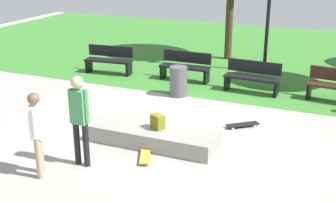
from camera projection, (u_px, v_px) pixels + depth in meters
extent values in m
plane|color=#9E9993|center=(180.00, 120.00, 10.91)|extent=(28.00, 28.00, 0.00)
cube|color=#387A2D|center=(251.00, 52.00, 17.72)|extent=(26.60, 12.28, 0.01)
cube|color=gray|center=(155.00, 135.00, 9.57)|extent=(2.75, 1.01, 0.37)
cube|color=olive|center=(158.00, 122.00, 9.41)|extent=(0.34, 0.31, 0.32)
cylinder|color=tan|center=(39.00, 159.00, 8.07)|extent=(0.12, 0.12, 0.80)
cylinder|color=tan|center=(40.00, 153.00, 8.27)|extent=(0.12, 0.12, 0.80)
cube|color=white|center=(36.00, 121.00, 7.93)|extent=(0.34, 0.38, 0.60)
cylinder|color=white|center=(34.00, 124.00, 7.77)|extent=(0.09, 0.09, 0.55)
cylinder|color=white|center=(37.00, 117.00, 8.09)|extent=(0.09, 0.09, 0.55)
sphere|color=brown|center=(33.00, 99.00, 7.79)|extent=(0.22, 0.22, 0.22)
cylinder|color=black|center=(86.00, 145.00, 8.50)|extent=(0.12, 0.12, 0.89)
cylinder|color=black|center=(77.00, 143.00, 8.60)|extent=(0.12, 0.12, 0.89)
cube|color=#3F8C4C|center=(79.00, 107.00, 8.29)|extent=(0.33, 0.22, 0.66)
cylinder|color=#3F8C4C|center=(86.00, 107.00, 8.21)|extent=(0.09, 0.09, 0.61)
cylinder|color=#3F8C4C|center=(72.00, 104.00, 8.35)|extent=(0.09, 0.09, 0.61)
sphere|color=tan|center=(77.00, 82.00, 8.13)|extent=(0.24, 0.24, 0.24)
cube|color=gold|center=(145.00, 155.00, 8.95)|extent=(0.50, 0.81, 0.02)
cylinder|color=silver|center=(149.00, 163.00, 8.70)|extent=(0.05, 0.06, 0.06)
cylinder|color=silver|center=(141.00, 163.00, 8.70)|extent=(0.05, 0.06, 0.06)
cylinder|color=silver|center=(150.00, 150.00, 9.23)|extent=(0.05, 0.06, 0.06)
cylinder|color=silver|center=(142.00, 150.00, 9.23)|extent=(0.05, 0.06, 0.06)
cube|color=black|center=(242.00, 124.00, 10.45)|extent=(0.75, 0.66, 0.02)
cylinder|color=silver|center=(233.00, 128.00, 10.32)|extent=(0.06, 0.06, 0.06)
cylinder|color=silver|center=(230.00, 126.00, 10.46)|extent=(0.06, 0.06, 0.06)
cylinder|color=silver|center=(255.00, 126.00, 10.46)|extent=(0.06, 0.06, 0.06)
cylinder|color=silver|center=(252.00, 123.00, 10.61)|extent=(0.06, 0.06, 0.06)
cube|color=black|center=(309.00, 91.00, 12.36)|extent=(0.12, 0.40, 0.45)
cube|color=black|center=(185.00, 67.00, 13.86)|extent=(1.60, 0.45, 0.06)
cube|color=black|center=(187.00, 57.00, 13.95)|extent=(1.60, 0.07, 0.36)
cube|color=black|center=(206.00, 77.00, 13.66)|extent=(0.08, 0.40, 0.45)
cube|color=black|center=(163.00, 72.00, 14.20)|extent=(0.08, 0.40, 0.45)
cube|color=black|center=(108.00, 61.00, 14.63)|extent=(1.63, 0.59, 0.06)
cube|color=black|center=(111.00, 51.00, 14.74)|extent=(1.60, 0.21, 0.36)
cube|color=black|center=(129.00, 69.00, 14.50)|extent=(0.12, 0.40, 0.45)
cube|color=black|center=(89.00, 65.00, 14.92)|extent=(0.12, 0.40, 0.45)
cube|color=black|center=(252.00, 78.00, 12.75)|extent=(1.62, 0.54, 0.06)
cube|color=black|center=(254.00, 67.00, 12.84)|extent=(1.60, 0.16, 0.36)
cube|color=black|center=(276.00, 89.00, 12.51)|extent=(0.10, 0.40, 0.45)
cube|color=black|center=(227.00, 82.00, 13.13)|extent=(0.10, 0.40, 0.45)
cylinder|color=#42301E|center=(229.00, 17.00, 16.20)|extent=(0.27, 0.27, 3.15)
cylinder|color=black|center=(269.00, 1.00, 14.24)|extent=(0.12, 0.12, 4.72)
cylinder|color=#4C4C51|center=(178.00, 81.00, 12.50)|extent=(0.51, 0.51, 0.86)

